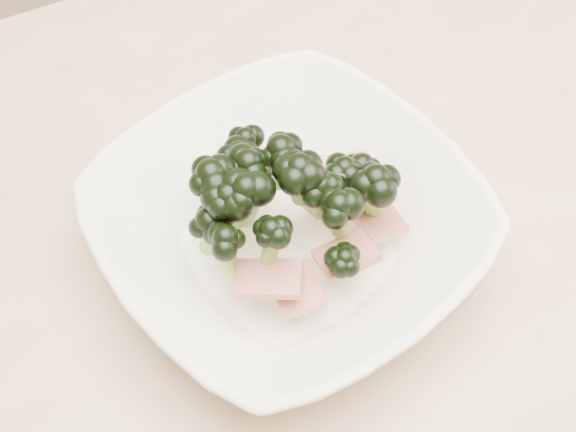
% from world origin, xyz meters
% --- Properties ---
extents(dining_table, '(1.20, 0.80, 0.75)m').
position_xyz_m(dining_table, '(0.00, 0.00, 0.65)').
color(dining_table, tan).
rests_on(dining_table, ground).
extents(broccoli_dish, '(0.33, 0.33, 0.11)m').
position_xyz_m(broccoli_dish, '(-0.11, 0.03, 0.79)').
color(broccoli_dish, '#ECE3C8').
rests_on(broccoli_dish, dining_table).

